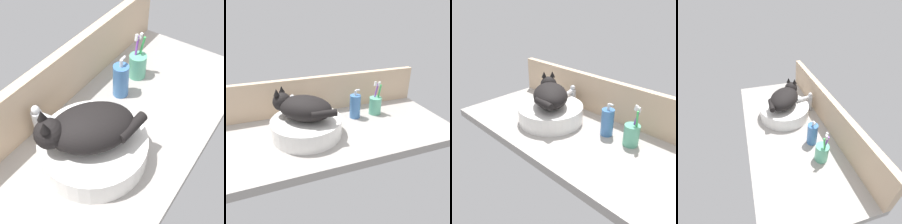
% 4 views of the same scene
% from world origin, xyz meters
% --- Properties ---
extents(ground_plane, '(1.20, 0.54, 0.04)m').
position_xyz_m(ground_plane, '(0.00, 0.00, -0.02)').
color(ground_plane, '#9E9993').
extents(backsplash_panel, '(1.20, 0.04, 0.20)m').
position_xyz_m(backsplash_panel, '(0.00, 0.25, 0.10)').
color(backsplash_panel, '#CCAD8C').
rests_on(backsplash_panel, ground_plane).
extents(sink_basin, '(0.33, 0.33, 0.08)m').
position_xyz_m(sink_basin, '(-0.13, 0.01, 0.04)').
color(sink_basin, white).
rests_on(sink_basin, ground_plane).
extents(cat, '(0.30, 0.29, 0.14)m').
position_xyz_m(cat, '(-0.15, 0.01, 0.14)').
color(cat, black).
rests_on(cat, sink_basin).
extents(faucet, '(0.04, 0.12, 0.14)m').
position_xyz_m(faucet, '(-0.16, 0.19, 0.07)').
color(faucet, silver).
rests_on(faucet, ground_plane).
extents(soap_dispenser, '(0.06, 0.06, 0.16)m').
position_xyz_m(soap_dispenser, '(0.15, 0.09, 0.07)').
color(soap_dispenser, '#3F72B2').
rests_on(soap_dispenser, ground_plane).
extents(toothbrush_cup, '(0.07, 0.07, 0.19)m').
position_xyz_m(toothbrush_cup, '(0.28, 0.10, 0.05)').
color(toothbrush_cup, '#5BB28E').
rests_on(toothbrush_cup, ground_plane).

